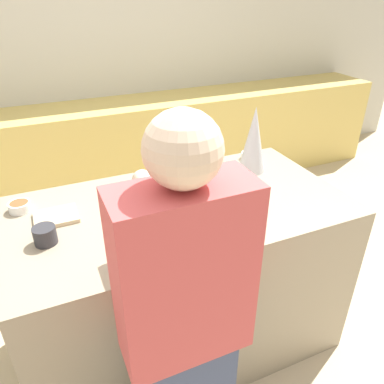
{
  "coord_description": "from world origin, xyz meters",
  "views": [
    {
      "loc": [
        -0.59,
        -1.48,
        1.91
      ],
      "look_at": [
        0.06,
        0.0,
        1.0
      ],
      "focal_mm": 35.0,
      "sensor_mm": 36.0,
      "label": 1
    }
  ],
  "objects": [
    {
      "name": "gingerbread_house",
      "position": [
        0.11,
        -0.03,
        1.05
      ],
      "size": [
        0.18,
        0.18,
        0.29
      ],
      "color": "brown",
      "rests_on": "baking_tray"
    },
    {
      "name": "candy_bowl_near_tray_left",
      "position": [
        -0.74,
        0.26,
        0.97
      ],
      "size": [
        0.1,
        0.1,
        0.04
      ],
      "color": "white",
      "rests_on": "kitchen_island"
    },
    {
      "name": "candy_bowl_beside_tree",
      "position": [
        0.6,
        0.35,
        0.97
      ],
      "size": [
        0.1,
        0.1,
        0.04
      ],
      "color": "white",
      "rests_on": "kitchen_island"
    },
    {
      "name": "candy_bowl_far_right",
      "position": [
        0.23,
        0.32,
        0.97
      ],
      "size": [
        0.11,
        0.11,
        0.04
      ],
      "color": "white",
      "rests_on": "kitchen_island"
    },
    {
      "name": "cookbook",
      "position": [
        -0.58,
        0.12,
        0.95
      ],
      "size": [
        0.2,
        0.16,
        0.02
      ],
      "color": "#CCB78C",
      "rests_on": "kitchen_island"
    },
    {
      "name": "ground_plane",
      "position": [
        0.0,
        0.0,
        0.0
      ],
      "size": [
        12.0,
        12.0,
        0.0
      ],
      "primitive_type": "plane",
      "color": "#C6B28E"
    },
    {
      "name": "kitchen_island",
      "position": [
        0.0,
        0.0,
        0.47
      ],
      "size": [
        1.66,
        0.89,
        0.94
      ],
      "color": "gray",
      "rests_on": "ground_plane"
    },
    {
      "name": "candy_bowl_front_corner",
      "position": [
        -0.3,
        -0.01,
        0.97
      ],
      "size": [
        0.12,
        0.12,
        0.05
      ],
      "color": "white",
      "rests_on": "kitchen_island"
    },
    {
      "name": "person",
      "position": [
        -0.26,
        -0.65,
        0.85
      ],
      "size": [
        0.43,
        0.54,
        1.64
      ],
      "color": "#424C6B",
      "rests_on": "ground_plane"
    },
    {
      "name": "wall_back",
      "position": [
        0.0,
        2.26,
        1.3
      ],
      "size": [
        8.0,
        0.05,
        2.6
      ],
      "color": "beige",
      "rests_on": "ground_plane"
    },
    {
      "name": "decorative_tree",
      "position": [
        0.52,
        0.2,
        1.13
      ],
      "size": [
        0.15,
        0.15,
        0.38
      ],
      "color": "silver",
      "rests_on": "kitchen_island"
    },
    {
      "name": "mug",
      "position": [
        -0.64,
        -0.06,
        0.98
      ],
      "size": [
        0.1,
        0.1,
        0.08
      ],
      "color": "#2D2D33",
      "rests_on": "kitchen_island"
    },
    {
      "name": "back_cabinet_block",
      "position": [
        0.0,
        1.93,
        0.46
      ],
      "size": [
        6.0,
        0.6,
        0.93
      ],
      "color": "#DBBC60",
      "rests_on": "ground_plane"
    },
    {
      "name": "baking_tray",
      "position": [
        0.11,
        -0.03,
        0.95
      ],
      "size": [
        0.36,
        0.29,
        0.01
      ],
      "color": "#B2B2BC",
      "rests_on": "kitchen_island"
    }
  ]
}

